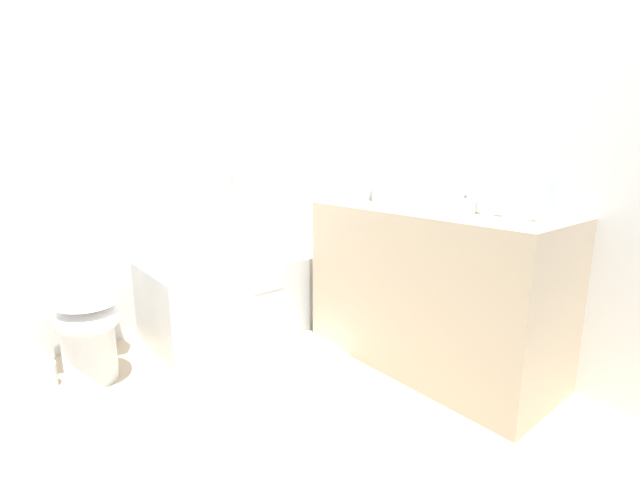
% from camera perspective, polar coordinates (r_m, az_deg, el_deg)
% --- Properties ---
extents(ground_plane, '(3.63, 3.63, 0.00)m').
position_cam_1_polar(ground_plane, '(2.15, -8.10, -21.77)').
color(ground_plane, '#C1AD8E').
extents(wall_back_tiled, '(3.03, 0.10, 2.46)m').
position_cam_1_polar(wall_back_tiled, '(2.98, -22.09, 11.73)').
color(wall_back_tiled, silver).
rests_on(wall_back_tiled, ground_plane).
extents(wall_right_mirror, '(0.10, 2.87, 2.46)m').
position_cam_1_polar(wall_right_mirror, '(2.75, 16.70, 12.16)').
color(wall_right_mirror, silver).
rests_on(wall_right_mirror, ground_plane).
extents(bathtub, '(1.45, 0.67, 1.12)m').
position_cam_1_polar(bathtub, '(3.00, -8.49, -6.19)').
color(bathtub, silver).
rests_on(bathtub, ground_plane).
extents(toilet, '(0.38, 0.52, 0.72)m').
position_cam_1_polar(toilet, '(2.57, -29.29, -8.57)').
color(toilet, white).
rests_on(toilet, ground_plane).
extents(vanity_counter, '(0.62, 1.35, 0.89)m').
position_cam_1_polar(vanity_counter, '(2.46, 14.66, -6.21)').
color(vanity_counter, tan).
rests_on(vanity_counter, ground_plane).
extents(sink_basin, '(0.36, 0.36, 0.05)m').
position_cam_1_polar(sink_basin, '(2.32, 16.16, 4.49)').
color(sink_basin, white).
rests_on(sink_basin, vanity_counter).
extents(sink_faucet, '(0.13, 0.15, 0.08)m').
position_cam_1_polar(sink_faucet, '(2.49, 18.88, 5.03)').
color(sink_faucet, '#AEAEB3').
rests_on(sink_faucet, vanity_counter).
extents(water_bottle_0, '(0.07, 0.07, 0.20)m').
position_cam_1_polar(water_bottle_0, '(2.07, 28.10, 4.67)').
color(water_bottle_0, silver).
rests_on(water_bottle_0, vanity_counter).
extents(water_bottle_1, '(0.07, 0.07, 0.23)m').
position_cam_1_polar(water_bottle_1, '(2.15, 24.36, 5.54)').
color(water_bottle_1, silver).
rests_on(water_bottle_1, vanity_counter).
extents(water_bottle_2, '(0.07, 0.07, 0.25)m').
position_cam_1_polar(water_bottle_2, '(2.21, 21.80, 6.16)').
color(water_bottle_2, silver).
rests_on(water_bottle_2, vanity_counter).
extents(water_bottle_3, '(0.06, 0.06, 0.25)m').
position_cam_1_polar(water_bottle_3, '(2.64, 7.73, 7.67)').
color(water_bottle_3, silver).
rests_on(water_bottle_3, vanity_counter).
extents(water_bottle_4, '(0.06, 0.06, 0.18)m').
position_cam_1_polar(water_bottle_4, '(2.50, 11.23, 6.57)').
color(water_bottle_4, silver).
rests_on(water_bottle_4, vanity_counter).
extents(drinking_glass_0, '(0.07, 0.07, 0.10)m').
position_cam_1_polar(drinking_glass_0, '(2.68, 5.78, 6.32)').
color(drinking_glass_0, white).
rests_on(drinking_glass_0, vanity_counter).
extents(drinking_glass_1, '(0.08, 0.08, 0.08)m').
position_cam_1_polar(drinking_glass_1, '(2.75, 7.03, 6.19)').
color(drinking_glass_1, white).
rests_on(drinking_glass_1, vanity_counter).
extents(soap_dish, '(0.09, 0.06, 0.02)m').
position_cam_1_polar(soap_dish, '(2.57, 9.21, 5.10)').
color(soap_dish, white).
rests_on(soap_dish, vanity_counter).
extents(bath_mat, '(0.64, 0.40, 0.01)m').
position_cam_1_polar(bath_mat, '(2.71, 0.12, -14.00)').
color(bath_mat, white).
rests_on(bath_mat, ground_plane).
extents(toilet_paper_roll, '(0.11, 0.11, 0.13)m').
position_cam_1_polar(toilet_paper_roll, '(2.66, -33.02, -15.12)').
color(toilet_paper_roll, white).
rests_on(toilet_paper_roll, ground_plane).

